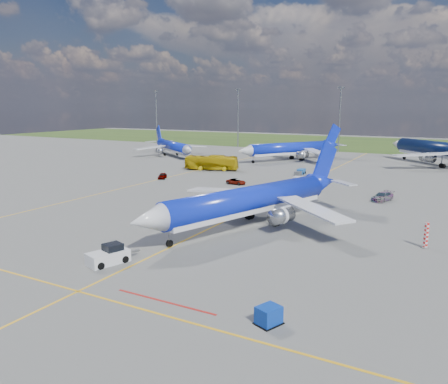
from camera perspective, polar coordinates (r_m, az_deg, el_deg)
The scene contains 16 objects.
ground at distance 56.21m, azimuth -3.43°, elevation -5.51°, with size 400.00×400.00×0.00m, color #565654.
grass_strip at distance 198.29m, azimuth 20.34°, elevation 5.86°, with size 400.00×80.00×0.01m, color #2D4719.
taxiway_lines at distance 80.25m, azimuth 7.22°, elevation -0.48°, with size 60.25×160.00×0.02m.
floodlight_masts at distance 156.70m, azimuth 22.08°, elevation 9.10°, with size 202.20×0.50×22.70m.
warning_post at distance 55.58m, azimuth 24.90°, elevation -5.15°, with size 0.50×0.50×3.00m, color red.
bg_jet_nw at distance 143.15m, azimuth -6.64°, elevation 4.67°, with size 26.51×34.79×9.11m, color #0D23C0, non-canonical shape.
bg_jet_nnw at distance 132.46m, azimuth 8.58°, elevation 4.09°, with size 29.90×39.25×10.28m, color #0D23C0, non-canonical shape.
bg_jet_n at distance 132.53m, azimuth 26.63°, elevation 3.03°, with size 36.18×47.49×12.44m, color #07143B, non-canonical shape.
main_airliner at distance 59.94m, azimuth 3.32°, elevation -4.44°, with size 30.52×40.05×10.49m, color #0D23C0, non-canonical shape.
pushback_tug at distance 47.49m, azimuth -14.79°, elevation -8.03°, with size 3.37×5.97×1.99m.
uld_container at distance 34.20m, azimuth 5.85°, elevation -15.73°, with size 1.40×1.74×1.40m, color #0B35A4.
apron_bus at distance 111.31m, azimuth -1.64°, elevation 3.85°, with size 3.16×13.50×3.76m, color #C1A00B.
service_car_a at distance 99.11m, azimuth -8.05°, elevation 2.11°, with size 1.52×3.77×1.28m, color #999999.
service_car_b at distance 91.08m, azimuth 1.59°, elevation 1.37°, with size 1.93×4.19×1.16m, color #999999.
service_car_c at distance 80.07m, azimuth 19.99°, elevation -0.56°, with size 2.12×5.21×1.51m, color #999999.
baggage_tug_c at distance 105.61m, azimuth 9.91°, elevation 2.56°, with size 1.80×5.43×1.20m.
Camera 1 is at (28.70, -45.54, 16.17)m, focal length 35.00 mm.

